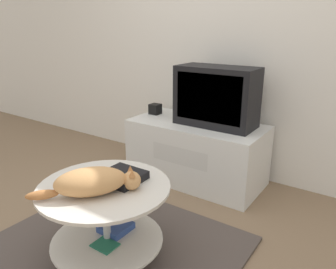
{
  "coord_description": "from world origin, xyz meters",
  "views": [
    {
      "loc": [
        1.27,
        -1.1,
        1.35
      ],
      "look_at": [
        0.07,
        0.63,
        0.64
      ],
      "focal_mm": 35.0,
      "sensor_mm": 36.0,
      "label": 1
    }
  ],
  "objects_px": {
    "dvd_box": "(122,177)",
    "cat": "(93,182)",
    "tv": "(216,97)",
    "speaker": "(155,109)"
  },
  "relations": [
    {
      "from": "dvd_box",
      "to": "cat",
      "type": "bearing_deg",
      "value": -92.89
    },
    {
      "from": "speaker",
      "to": "cat",
      "type": "height_order",
      "value": "cat"
    },
    {
      "from": "tv",
      "to": "cat",
      "type": "relative_size",
      "value": 1.39
    },
    {
      "from": "cat",
      "to": "speaker",
      "type": "bearing_deg",
      "value": 64.16
    },
    {
      "from": "tv",
      "to": "cat",
      "type": "distance_m",
      "value": 1.4
    },
    {
      "from": "dvd_box",
      "to": "cat",
      "type": "distance_m",
      "value": 0.21
    },
    {
      "from": "speaker",
      "to": "tv",
      "type": "bearing_deg",
      "value": -0.94
    },
    {
      "from": "tv",
      "to": "dvd_box",
      "type": "height_order",
      "value": "tv"
    },
    {
      "from": "dvd_box",
      "to": "cat",
      "type": "height_order",
      "value": "cat"
    },
    {
      "from": "speaker",
      "to": "cat",
      "type": "relative_size",
      "value": 0.2
    }
  ]
}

